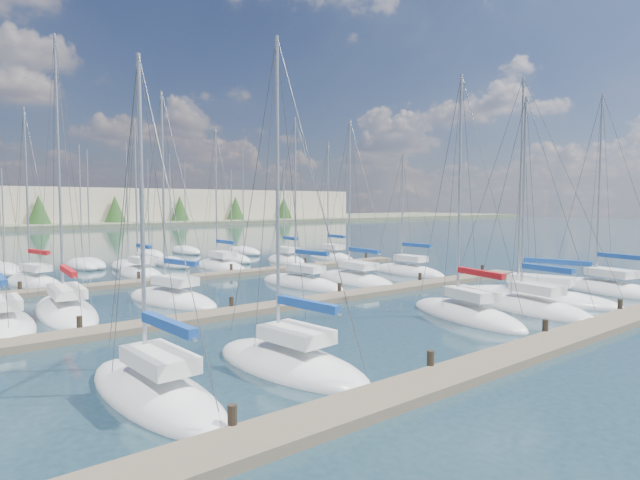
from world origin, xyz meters
TOP-DOWN VIEW (x-y plane):
  - ground at (0.00, 60.00)m, footprint 400.00×400.00m
  - dock_near at (0.00, 2.01)m, footprint 44.00×1.93m
  - dock_mid at (0.00, 16.01)m, footprint 44.00×1.93m
  - dock_far at (0.00, 30.01)m, footprint 44.00×1.93m
  - sailboat_o at (-2.42, 34.71)m, footprint 2.71×7.27m
  - sailboat_d at (4.76, 7.66)m, footprint 4.52×8.65m
  - sailboat_k at (4.63, 21.76)m, footprint 2.98×8.67m
  - sailboat_e at (9.08, 6.44)m, footprint 3.74×8.23m
  - sailboat_r at (18.57, 34.83)m, footprint 3.53×8.41m
  - sailboat_j at (-5.36, 21.79)m, footprint 4.25×8.44m
  - sailboat_g at (19.24, 6.69)m, footprint 4.69×9.00m
  - sailboat_p at (5.16, 34.89)m, footprint 2.83×8.17m
  - sailboat_c at (-7.51, 6.56)m, footprint 3.52×7.84m
  - sailboat_q at (12.79, 35.03)m, footprint 3.65×7.52m
  - sailboat_l at (8.91, 20.68)m, footprint 3.60×8.93m
  - sailboat_n at (-10.43, 34.57)m, footprint 3.87×7.91m
  - sailboat_b at (-12.52, 6.75)m, footprint 2.76×8.23m
  - sailboat_f at (12.20, 8.09)m, footprint 5.25×10.75m
  - sailboat_h at (-14.66, 20.27)m, footprint 3.38×7.75m
  - sailboat_i at (-11.34, 21.99)m, footprint 3.76×10.15m
  - sailboat_m at (15.84, 21.52)m, footprint 2.46×7.84m
  - distant_boats at (-4.34, 43.76)m, footprint 36.93×20.75m

SIDE VIEW (x-z plane):
  - ground at x=0.00m, z-range 0.00..0.00m
  - dock_near at x=0.00m, z-range -0.40..0.70m
  - dock_mid at x=0.00m, z-range -0.40..0.70m
  - dock_far at x=0.00m, z-range -0.40..0.70m
  - sailboat_b at x=-12.52m, z-range -5.52..5.87m
  - sailboat_q at x=12.79m, z-range -5.18..5.53m
  - sailboat_l at x=8.91m, z-range -6.40..6.75m
  - sailboat_f at x=12.20m, z-range -7.08..7.43m
  - sailboat_h at x=-14.66m, z-range -6.24..6.59m
  - sailboat_m at x=15.84m, z-range -5.37..5.73m
  - sailboat_c at x=-7.51m, z-range -6.23..6.59m
  - sailboat_j at x=-5.36m, z-range -6.60..6.96m
  - sailboat_g at x=19.24m, z-range -6.93..7.30m
  - sailboat_e at x=9.08m, z-range -6.17..6.54m
  - sailboat_p at x=5.16m, z-range -6.71..7.08m
  - sailboat_d at x=4.76m, z-range -6.59..6.96m
  - sailboat_i at x=-11.34m, z-range -7.77..8.15m
  - sailboat_k at x=4.63m, z-range -6.31..6.69m
  - sailboat_r at x=18.57m, z-range -6.51..6.89m
  - sailboat_o at x=-2.42m, z-range -6.64..7.03m
  - sailboat_n at x=-10.43m, z-range -6.70..7.10m
  - distant_boats at x=-4.34m, z-range -6.36..6.94m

